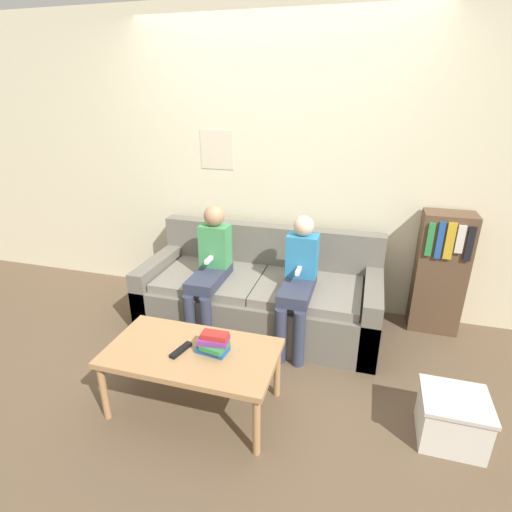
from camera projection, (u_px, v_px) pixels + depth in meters
The scene contains 10 objects.
ground_plane at pixel (241, 358), 3.07m from camera, with size 10.00×10.00×0.00m, color brown.
wall_back at pixel (277, 165), 3.52m from camera, with size 8.00×0.06×2.60m.
couch at pixel (260, 295), 3.46m from camera, with size 1.99×0.85×0.81m.
coffee_table at pixel (192, 357), 2.47m from camera, with size 1.05×0.57×0.43m.
person_left at pixel (210, 266), 3.25m from camera, with size 0.24×0.58×1.06m.
person_right at pixel (298, 279), 3.07m from camera, with size 0.24×0.58×1.04m.
tv_remote at pixel (181, 350), 2.44m from camera, with size 0.08×0.17×0.02m.
book_stack at pixel (214, 343), 2.42m from camera, with size 0.20×0.16×0.13m.
bookshelf at pixel (440, 273), 3.29m from camera, with size 0.39×0.27×1.03m.
storage_box at pixel (452, 418), 2.31m from camera, with size 0.37×0.35×0.30m.
Camera 1 is at (0.81, -2.41, 1.90)m, focal length 28.00 mm.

